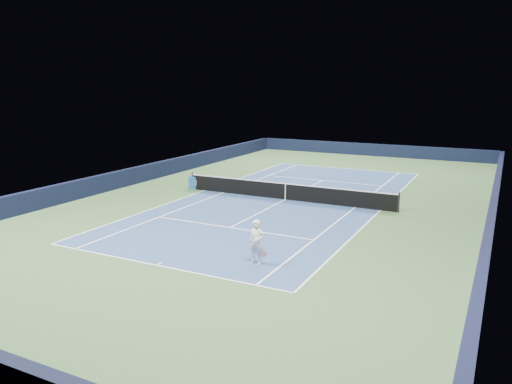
% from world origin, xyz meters
% --- Properties ---
extents(ground, '(40.00, 40.00, 0.00)m').
position_xyz_m(ground, '(0.00, 0.00, 0.00)').
color(ground, '#35552E').
rests_on(ground, ground).
extents(wall_far, '(22.00, 0.35, 1.10)m').
position_xyz_m(wall_far, '(0.00, 19.82, 0.55)').
color(wall_far, black).
rests_on(wall_far, ground).
extents(wall_right, '(0.35, 40.00, 1.10)m').
position_xyz_m(wall_right, '(10.82, 0.00, 0.55)').
color(wall_right, black).
rests_on(wall_right, ground).
extents(wall_left, '(0.35, 40.00, 1.10)m').
position_xyz_m(wall_left, '(-10.82, 0.00, 0.55)').
color(wall_left, black).
rests_on(wall_left, ground).
extents(court_surface, '(10.97, 23.77, 0.01)m').
position_xyz_m(court_surface, '(0.00, 0.00, 0.00)').
color(court_surface, navy).
rests_on(court_surface, ground).
extents(baseline_far, '(10.97, 0.08, 0.00)m').
position_xyz_m(baseline_far, '(0.00, 11.88, 0.01)').
color(baseline_far, white).
rests_on(baseline_far, ground).
extents(baseline_near, '(10.97, 0.08, 0.00)m').
position_xyz_m(baseline_near, '(0.00, -11.88, 0.01)').
color(baseline_near, white).
rests_on(baseline_near, ground).
extents(sideline_doubles_right, '(0.08, 23.77, 0.00)m').
position_xyz_m(sideline_doubles_right, '(5.49, 0.00, 0.01)').
color(sideline_doubles_right, white).
rests_on(sideline_doubles_right, ground).
extents(sideline_doubles_left, '(0.08, 23.77, 0.00)m').
position_xyz_m(sideline_doubles_left, '(-5.49, 0.00, 0.01)').
color(sideline_doubles_left, white).
rests_on(sideline_doubles_left, ground).
extents(sideline_singles_right, '(0.08, 23.77, 0.00)m').
position_xyz_m(sideline_singles_right, '(4.12, 0.00, 0.01)').
color(sideline_singles_right, white).
rests_on(sideline_singles_right, ground).
extents(sideline_singles_left, '(0.08, 23.77, 0.00)m').
position_xyz_m(sideline_singles_left, '(-4.12, 0.00, 0.01)').
color(sideline_singles_left, white).
rests_on(sideline_singles_left, ground).
extents(service_line_far, '(8.23, 0.08, 0.00)m').
position_xyz_m(service_line_far, '(0.00, 6.40, 0.01)').
color(service_line_far, white).
rests_on(service_line_far, ground).
extents(service_line_near, '(8.23, 0.08, 0.00)m').
position_xyz_m(service_line_near, '(0.00, -6.40, 0.01)').
color(service_line_near, white).
rests_on(service_line_near, ground).
extents(center_service_line, '(0.08, 12.80, 0.00)m').
position_xyz_m(center_service_line, '(0.00, 0.00, 0.01)').
color(center_service_line, white).
rests_on(center_service_line, ground).
extents(center_mark_far, '(0.08, 0.30, 0.00)m').
position_xyz_m(center_mark_far, '(0.00, 11.73, 0.01)').
color(center_mark_far, white).
rests_on(center_mark_far, ground).
extents(center_mark_near, '(0.08, 0.30, 0.00)m').
position_xyz_m(center_mark_near, '(0.00, -11.73, 0.01)').
color(center_mark_near, white).
rests_on(center_mark_near, ground).
extents(tennis_net, '(12.90, 0.10, 1.07)m').
position_xyz_m(tennis_net, '(0.00, 0.00, 0.50)').
color(tennis_net, black).
rests_on(tennis_net, ground).
extents(sponsor_cube, '(0.57, 0.49, 0.81)m').
position_xyz_m(sponsor_cube, '(-6.40, 0.14, 0.41)').
color(sponsor_cube, '#1D5BAF').
rests_on(sponsor_cube, ground).
extents(tennis_player, '(0.77, 1.24, 1.97)m').
position_xyz_m(tennis_player, '(3.21, -10.05, 0.84)').
color(tennis_player, white).
rests_on(tennis_player, ground).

